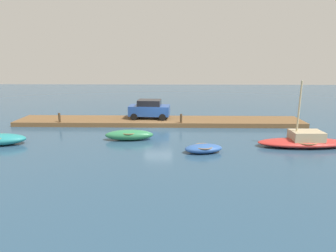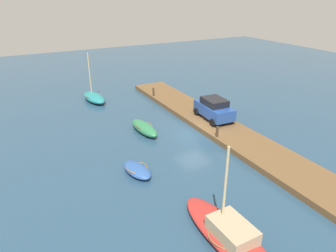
{
  "view_description": "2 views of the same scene",
  "coord_description": "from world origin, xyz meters",
  "px_view_note": "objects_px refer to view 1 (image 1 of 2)",
  "views": [
    {
      "loc": [
        -1.39,
        24.75,
        6.27
      ],
      "look_at": [
        -0.95,
        3.82,
        1.21
      ],
      "focal_mm": 30.75,
      "sensor_mm": 36.0,
      "label": 1
    },
    {
      "loc": [
        -18.84,
        12.43,
        10.62
      ],
      "look_at": [
        0.81,
        1.94,
        0.73
      ],
      "focal_mm": 32.89,
      "sensor_mm": 36.0,
      "label": 2
    }
  ],
  "objects_px": {
    "mooring_post_west": "(181,118)",
    "sailboat_red": "(304,141)",
    "rowboat_green": "(129,135)",
    "dinghy_blue": "(203,148)",
    "parked_car": "(149,109)",
    "mooring_post_mid_west": "(59,118)"
  },
  "relations": [
    {
      "from": "dinghy_blue",
      "to": "mooring_post_west",
      "type": "bearing_deg",
      "value": -88.91
    },
    {
      "from": "mooring_post_west",
      "to": "mooring_post_mid_west",
      "type": "relative_size",
      "value": 0.95
    },
    {
      "from": "rowboat_green",
      "to": "dinghy_blue",
      "type": "relative_size",
      "value": 1.38
    },
    {
      "from": "mooring_post_west",
      "to": "sailboat_red",
      "type": "bearing_deg",
      "value": 146.74
    },
    {
      "from": "mooring_post_west",
      "to": "mooring_post_mid_west",
      "type": "height_order",
      "value": "mooring_post_mid_west"
    },
    {
      "from": "parked_car",
      "to": "rowboat_green",
      "type": "bearing_deg",
      "value": 83.71
    },
    {
      "from": "sailboat_red",
      "to": "parked_car",
      "type": "height_order",
      "value": "sailboat_red"
    },
    {
      "from": "mooring_post_mid_west",
      "to": "parked_car",
      "type": "bearing_deg",
      "value": -167.16
    },
    {
      "from": "dinghy_blue",
      "to": "mooring_post_mid_west",
      "type": "distance_m",
      "value": 14.36
    },
    {
      "from": "sailboat_red",
      "to": "parked_car",
      "type": "distance_m",
      "value": 13.86
    },
    {
      "from": "sailboat_red",
      "to": "parked_car",
      "type": "xyz_separation_m",
      "value": [
        11.62,
        -7.49,
        0.93
      ]
    },
    {
      "from": "dinghy_blue",
      "to": "mooring_post_mid_west",
      "type": "xyz_separation_m",
      "value": [
        12.45,
        -7.12,
        0.54
      ]
    },
    {
      "from": "dinghy_blue",
      "to": "sailboat_red",
      "type": "bearing_deg",
      "value": -177.99
    },
    {
      "from": "rowboat_green",
      "to": "dinghy_blue",
      "type": "height_order",
      "value": "rowboat_green"
    },
    {
      "from": "sailboat_red",
      "to": "mooring_post_west",
      "type": "relative_size",
      "value": 7.95
    },
    {
      "from": "dinghy_blue",
      "to": "mooring_post_west",
      "type": "xyz_separation_m",
      "value": [
        1.33,
        -7.12,
        0.52
      ]
    },
    {
      "from": "mooring_post_mid_west",
      "to": "parked_car",
      "type": "distance_m",
      "value": 8.33
    },
    {
      "from": "rowboat_green",
      "to": "parked_car",
      "type": "relative_size",
      "value": 0.94
    },
    {
      "from": "rowboat_green",
      "to": "dinghy_blue",
      "type": "xyz_separation_m",
      "value": [
        -5.42,
        2.91,
        -0.1
      ]
    },
    {
      "from": "rowboat_green",
      "to": "mooring_post_west",
      "type": "distance_m",
      "value": 5.89
    },
    {
      "from": "parked_car",
      "to": "mooring_post_mid_west",
      "type": "bearing_deg",
      "value": 16.59
    },
    {
      "from": "parked_car",
      "to": "mooring_post_west",
      "type": "bearing_deg",
      "value": 152.3
    }
  ]
}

